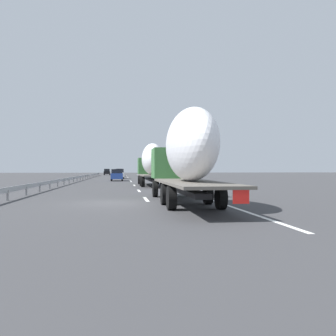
% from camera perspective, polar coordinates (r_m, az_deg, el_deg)
% --- Properties ---
extents(ground_plane, '(260.00, 260.00, 0.00)m').
position_cam_1_polar(ground_plane, '(59.35, -7.72, -1.90)').
color(ground_plane, '#38383A').
extents(lane_stripe_0, '(3.20, 0.20, 0.01)m').
position_cam_1_polar(lane_stripe_0, '(21.44, -3.46, -4.91)').
color(lane_stripe_0, white).
rests_on(lane_stripe_0, ground_plane).
extents(lane_stripe_1, '(3.20, 0.20, 0.01)m').
position_cam_1_polar(lane_stripe_1, '(29.92, -4.58, -3.57)').
color(lane_stripe_1, white).
rests_on(lane_stripe_1, ground_plane).
extents(lane_stripe_2, '(3.20, 0.20, 0.01)m').
position_cam_1_polar(lane_stripe_2, '(40.15, -5.30, -2.71)').
color(lane_stripe_2, white).
rests_on(lane_stripe_2, ground_plane).
extents(lane_stripe_3, '(3.20, 0.20, 0.01)m').
position_cam_1_polar(lane_stripe_3, '(52.40, -5.79, -2.12)').
color(lane_stripe_3, white).
rests_on(lane_stripe_3, ground_plane).
extents(lane_stripe_4, '(3.20, 0.20, 0.01)m').
position_cam_1_polar(lane_stripe_4, '(56.34, -5.90, -1.99)').
color(lane_stripe_4, white).
rests_on(lane_stripe_4, ground_plane).
extents(lane_stripe_5, '(3.20, 0.20, 0.01)m').
position_cam_1_polar(lane_stripe_5, '(75.86, -6.29, -1.53)').
color(lane_stripe_5, white).
rests_on(lane_stripe_5, ground_plane).
extents(lane_stripe_6, '(3.20, 0.20, 0.01)m').
position_cam_1_polar(lane_stripe_6, '(83.56, -6.39, -1.40)').
color(lane_stripe_6, white).
rests_on(lane_stripe_6, ground_plane).
extents(lane_stripe_7, '(3.20, 0.20, 0.01)m').
position_cam_1_polar(lane_stripe_7, '(93.78, -6.50, -1.27)').
color(lane_stripe_7, white).
rests_on(lane_stripe_7, ground_plane).
extents(lane_stripe_8, '(3.20, 0.20, 0.01)m').
position_cam_1_polar(lane_stripe_8, '(101.20, -6.57, -1.19)').
color(lane_stripe_8, white).
rests_on(lane_stripe_8, ground_plane).
extents(lane_stripe_9, '(3.20, 0.20, 0.01)m').
position_cam_1_polar(lane_stripe_9, '(102.41, -6.57, -1.18)').
color(lane_stripe_9, white).
rests_on(lane_stripe_9, ground_plane).
extents(edge_line_right, '(110.00, 0.20, 0.01)m').
position_cam_1_polar(edge_line_right, '(64.55, -2.80, -1.76)').
color(edge_line_right, white).
rests_on(edge_line_right, ground_plane).
extents(truck_lead, '(12.78, 2.55, 4.46)m').
position_cam_1_polar(truck_lead, '(39.10, -2.60, 0.87)').
color(truck_lead, '#387038').
rests_on(truck_lead, ground_plane).
extents(truck_trailing, '(14.15, 2.55, 4.63)m').
position_cam_1_polar(truck_trailing, '(18.36, 2.86, 2.33)').
color(truck_trailing, '#387038').
rests_on(truck_trailing, ground_plane).
extents(car_blue_sedan, '(4.20, 1.81, 1.78)m').
position_cam_1_polar(car_blue_sedan, '(55.57, -8.02, -1.08)').
color(car_blue_sedan, '#28479E').
rests_on(car_blue_sedan, ground_plane).
extents(car_black_suv, '(4.52, 1.88, 1.89)m').
position_cam_1_polar(car_black_suv, '(112.63, -9.54, -0.61)').
color(car_black_suv, black).
rests_on(car_black_suv, ground_plane).
extents(car_white_van, '(4.27, 1.88, 1.82)m').
position_cam_1_polar(car_white_van, '(68.90, -7.65, -0.90)').
color(car_white_van, white).
rests_on(car_white_van, ground_plane).
extents(car_silver_hatch, '(4.00, 1.79, 1.90)m').
position_cam_1_polar(car_silver_hatch, '(91.34, -7.61, -0.71)').
color(car_silver_hatch, '#ADB2B7').
rests_on(car_silver_hatch, ground_plane).
extents(road_sign, '(0.10, 0.90, 3.40)m').
position_cam_1_polar(road_sign, '(56.28, -0.90, 0.39)').
color(road_sign, gray).
rests_on(road_sign, ground_plane).
extents(tree_0, '(3.80, 3.80, 6.30)m').
position_cam_1_polar(tree_0, '(76.18, 1.94, 1.32)').
color(tree_0, '#472D19').
rests_on(tree_0, ground_plane).
extents(tree_1, '(3.38, 3.38, 6.48)m').
position_cam_1_polar(tree_1, '(104.13, -0.43, 1.02)').
color(tree_1, '#472D19').
rests_on(tree_1, ground_plane).
extents(tree_2, '(2.99, 2.99, 6.31)m').
position_cam_1_polar(tree_2, '(86.10, -0.54, 1.30)').
color(tree_2, '#472D19').
rests_on(tree_2, ground_plane).
extents(tree_3, '(2.84, 2.84, 5.89)m').
position_cam_1_polar(tree_3, '(78.37, 0.41, 1.16)').
color(tree_3, '#472D19').
rests_on(tree_3, ground_plane).
extents(guardrail_median, '(94.00, 0.10, 0.76)m').
position_cam_1_polar(guardrail_median, '(62.65, -13.20, -1.28)').
color(guardrail_median, '#9EA0A5').
rests_on(guardrail_median, ground_plane).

